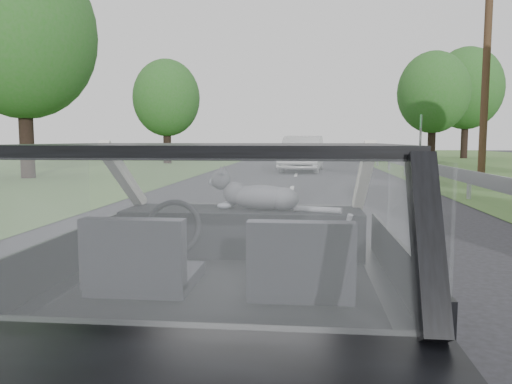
% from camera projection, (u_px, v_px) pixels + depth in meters
% --- Properties ---
extents(subject_car, '(1.80, 4.00, 1.45)m').
position_uv_depth(subject_car, '(229.00, 274.00, 2.76)').
color(subject_car, black).
rests_on(subject_car, ground).
extents(dashboard, '(1.58, 0.45, 0.30)m').
position_uv_depth(dashboard, '(243.00, 231.00, 3.37)').
color(dashboard, black).
rests_on(dashboard, subject_car).
extents(driver_seat, '(0.50, 0.72, 0.42)m').
position_uv_depth(driver_seat, '(141.00, 257.00, 2.50)').
color(driver_seat, black).
rests_on(driver_seat, subject_car).
extents(passenger_seat, '(0.50, 0.72, 0.42)m').
position_uv_depth(passenger_seat, '(301.00, 261.00, 2.42)').
color(passenger_seat, black).
rests_on(passenger_seat, subject_car).
extents(steering_wheel, '(0.36, 0.36, 0.04)m').
position_uv_depth(steering_wheel, '(173.00, 227.00, 3.11)').
color(steering_wheel, black).
rests_on(steering_wheel, dashboard).
extents(cat, '(0.67, 0.32, 0.29)m').
position_uv_depth(cat, '(262.00, 196.00, 3.30)').
color(cat, gray).
rests_on(cat, dashboard).
extents(guardrail, '(0.05, 90.00, 0.32)m').
position_uv_depth(guardrail, '(465.00, 176.00, 12.24)').
color(guardrail, '#A4A6AC').
rests_on(guardrail, ground).
extents(other_car, '(2.39, 5.16, 1.65)m').
position_uv_depth(other_car, '(302.00, 153.00, 23.30)').
color(other_car, silver).
rests_on(other_car, ground).
extents(highway_sign, '(0.38, 1.06, 2.68)m').
position_uv_depth(highway_sign, '(420.00, 142.00, 24.44)').
color(highway_sign, '#247136').
rests_on(highway_sign, ground).
extents(utility_pole, '(0.27, 0.27, 8.01)m').
position_uv_depth(utility_pole, '(486.00, 67.00, 17.44)').
color(utility_pole, '#433222').
rests_on(utility_pole, ground).
extents(tree_2, '(5.05, 5.05, 6.98)m').
position_uv_depth(tree_2, '(433.00, 109.00, 32.52)').
color(tree_2, '#215F1B').
rests_on(tree_2, ground).
extents(tree_3, '(6.69, 6.69, 8.38)m').
position_uv_depth(tree_3, '(466.00, 105.00, 38.93)').
color(tree_3, '#215F1B').
rests_on(tree_3, ground).
extents(tree_5, '(6.35, 6.35, 8.27)m').
position_uv_depth(tree_5, '(23.00, 68.00, 18.61)').
color(tree_5, '#215F1B').
rests_on(tree_5, ground).
extents(tree_6, '(4.58, 4.58, 6.18)m').
position_uv_depth(tree_6, '(167.00, 113.00, 30.60)').
color(tree_6, '#215F1B').
rests_on(tree_6, ground).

